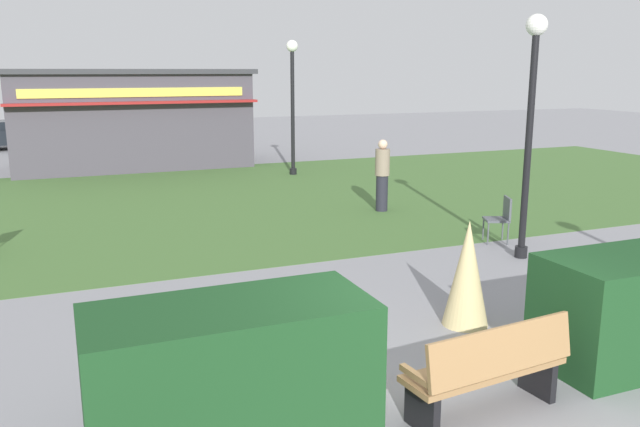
# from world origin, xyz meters

# --- Properties ---
(ground_plane) EXTENTS (80.00, 80.00, 0.00)m
(ground_plane) POSITION_xyz_m (0.00, 0.00, 0.00)
(ground_plane) COLOR gray
(lawn_patch) EXTENTS (36.00, 12.00, 0.01)m
(lawn_patch) POSITION_xyz_m (0.00, 11.41, 0.00)
(lawn_patch) COLOR #446B33
(lawn_patch) RESTS_ON ground_plane
(park_bench) EXTENTS (1.74, 0.69, 0.95)m
(park_bench) POSITION_xyz_m (0.40, 0.07, 0.48)
(park_bench) COLOR #9E7547
(park_bench) RESTS_ON ground_plane
(hedge_left) EXTENTS (2.43, 1.10, 1.33)m
(hedge_left) POSITION_xyz_m (-2.00, 0.47, 0.66)
(hedge_left) COLOR #19421E
(hedge_left) RESTS_ON ground_plane
(ornamental_grass_behind_left) EXTENTS (0.60, 0.60, 1.40)m
(ornamental_grass_behind_left) POSITION_xyz_m (1.54, 2.08, 0.70)
(ornamental_grass_behind_left) COLOR #D1BC7F
(ornamental_grass_behind_left) RESTS_ON ground_plane
(ornamental_grass_behind_right) EXTENTS (0.67, 0.67, 0.91)m
(ornamental_grass_behind_right) POSITION_xyz_m (-0.60, 1.21, 0.45)
(ornamental_grass_behind_right) COLOR #D1BC7F
(ornamental_grass_behind_right) RESTS_ON ground_plane
(lamppost_mid) EXTENTS (0.36, 0.36, 4.17)m
(lamppost_mid) POSITION_xyz_m (4.28, 4.32, 2.62)
(lamppost_mid) COLOR black
(lamppost_mid) RESTS_ON ground_plane
(lamppost_far) EXTENTS (0.36, 0.36, 4.17)m
(lamppost_far) POSITION_xyz_m (3.77, 14.70, 2.62)
(lamppost_far) COLOR black
(lamppost_far) RESTS_ON ground_plane
(food_kiosk) EXTENTS (7.94, 4.03, 3.30)m
(food_kiosk) POSITION_xyz_m (-0.72, 18.55, 1.66)
(food_kiosk) COLOR #47424C
(food_kiosk) RESTS_ON ground_plane
(cafe_chair_center) EXTENTS (0.58, 0.58, 0.89)m
(cafe_chair_center) POSITION_xyz_m (4.59, 5.31, 0.53)
(cafe_chair_center) COLOR #4C5156
(cafe_chair_center) RESTS_ON ground_plane
(person_strolling) EXTENTS (0.34, 0.34, 1.69)m
(person_strolling) POSITION_xyz_m (3.81, 8.74, 0.86)
(person_strolling) COLOR #23232D
(person_strolling) RESTS_ON ground_plane
(parked_car_center_slot) EXTENTS (4.32, 2.29, 1.20)m
(parked_car_center_slot) POSITION_xyz_m (-0.21, 25.58, 0.64)
(parked_car_center_slot) COLOR navy
(parked_car_center_slot) RESTS_ON ground_plane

